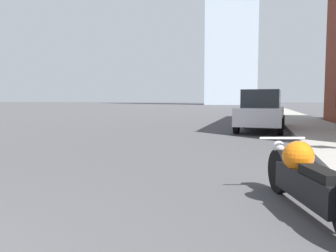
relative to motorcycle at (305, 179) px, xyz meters
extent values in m
cube|color=gray|center=(1.90, 36.43, -0.33)|extent=(2.51, 240.00, 0.15)
cylinder|color=black|center=(-0.25, 0.79, -0.10)|extent=(0.28, 0.61, 0.61)
cube|color=black|center=(0.02, -0.06, -0.07)|extent=(0.63, 1.36, 0.32)
sphere|color=orange|center=(-0.06, 0.20, 0.22)|extent=(0.37, 0.37, 0.37)
cube|color=black|center=(0.10, -0.33, 0.13)|extent=(0.39, 0.65, 0.10)
sphere|color=silver|center=(-0.26, 0.82, 0.25)|extent=(0.16, 0.16, 0.16)
cylinder|color=silver|center=(-0.22, 0.70, 0.38)|extent=(0.60, 0.22, 0.04)
cube|color=#BCBCC1|center=(-0.44, 10.33, 0.26)|extent=(2.09, 4.56, 0.69)
cube|color=#23282D|center=(-0.44, 10.33, 0.97)|extent=(1.64, 2.24, 0.73)
cylinder|color=black|center=(-1.14, 11.77, -0.08)|extent=(0.25, 0.65, 0.64)
cylinder|color=black|center=(0.49, 11.63, -0.08)|extent=(0.25, 0.65, 0.64)
cylinder|color=black|center=(-1.37, 9.03, -0.08)|extent=(0.25, 0.65, 0.64)
cylinder|color=black|center=(0.26, 8.89, -0.08)|extent=(0.25, 0.65, 0.64)
cube|color=#1E6B33|center=(-0.46, 23.25, 0.27)|extent=(1.95, 3.97, 0.64)
cube|color=#23282D|center=(-0.46, 23.25, 0.95)|extent=(1.63, 1.92, 0.71)
cylinder|color=black|center=(-1.33, 24.48, -0.05)|extent=(0.21, 0.71, 0.71)
cylinder|color=black|center=(0.46, 24.45, -0.05)|extent=(0.21, 0.71, 0.71)
cylinder|color=black|center=(-1.38, 22.05, -0.05)|extent=(0.21, 0.71, 0.71)
cylinder|color=black|center=(0.41, 22.01, -0.05)|extent=(0.21, 0.71, 0.71)
cube|color=black|center=(-0.75, 35.19, 0.27)|extent=(2.25, 4.58, 0.65)
cube|color=#23282D|center=(-0.75, 35.19, 0.93)|extent=(1.75, 2.26, 0.66)
cylinder|color=black|center=(-1.75, 36.46, -0.05)|extent=(0.27, 0.72, 0.70)
cylinder|color=black|center=(-0.03, 36.63, -0.05)|extent=(0.27, 0.72, 0.70)
cylinder|color=black|center=(-1.47, 33.74, -0.05)|extent=(0.27, 0.72, 0.70)
cylinder|color=black|center=(0.25, 33.91, -0.05)|extent=(0.27, 0.72, 0.70)
camera|label=1|loc=(-0.53, -4.00, 0.90)|focal=35.00mm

